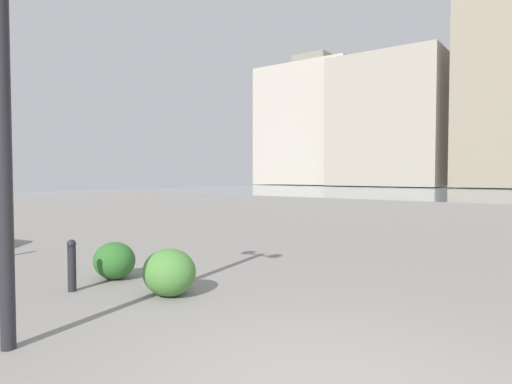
# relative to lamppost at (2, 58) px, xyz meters

# --- Properties ---
(building_annex) EXTENTS (16.81, 10.99, 19.93)m
(building_annex) POSITION_rel_lamppost_xyz_m (19.19, -65.79, 7.12)
(building_annex) COLOR #9E9384
(building_annex) RESTS_ON ground
(building_highrise) EXTENTS (17.74, 12.94, 23.33)m
(building_highrise) POSITION_rel_lamppost_xyz_m (34.21, -68.74, 7.79)
(building_highrise) COLOR #B2A899
(building_highrise) RESTS_ON ground
(lamppost) EXTENTS (0.98, 0.28, 4.32)m
(lamppost) POSITION_rel_lamppost_xyz_m (0.00, 0.00, 0.00)
(lamppost) COLOR #232328
(lamppost) RESTS_ON ground
(bollard_near) EXTENTS (0.13, 0.13, 0.77)m
(bollard_near) POSITION_rel_lamppost_xyz_m (1.48, -1.57, -2.44)
(bollard_near) COLOR #232328
(bollard_near) RESTS_ON ground
(shrub_low) EXTENTS (0.79, 0.71, 0.67)m
(shrub_low) POSITION_rel_lamppost_xyz_m (0.14, -2.25, -2.51)
(shrub_low) COLOR #477F38
(shrub_low) RESTS_ON ground
(shrub_tall) EXTENTS (0.72, 0.65, 0.61)m
(shrub_tall) POSITION_rel_lamppost_xyz_m (1.62, -2.41, -2.54)
(shrub_tall) COLOR #2D6628
(shrub_tall) RESTS_ON ground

